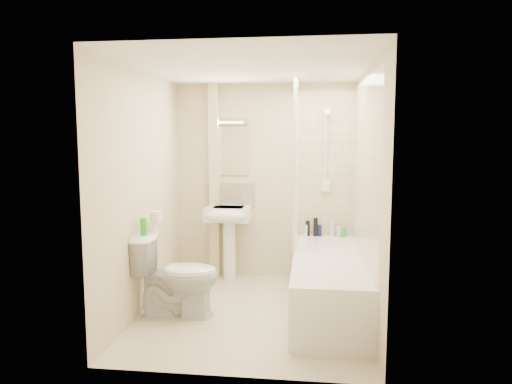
# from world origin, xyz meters

# --- Properties ---
(floor) EXTENTS (2.50, 2.50, 0.00)m
(floor) POSITION_xyz_m (0.00, 0.00, 0.00)
(floor) COLOR beige
(floor) RESTS_ON ground
(wall_back) EXTENTS (2.20, 0.02, 2.40)m
(wall_back) POSITION_xyz_m (0.00, 1.25, 1.20)
(wall_back) COLOR beige
(wall_back) RESTS_ON ground
(wall_left) EXTENTS (0.02, 2.50, 2.40)m
(wall_left) POSITION_xyz_m (-1.10, 0.00, 1.20)
(wall_left) COLOR beige
(wall_left) RESTS_ON ground
(wall_right) EXTENTS (0.02, 2.50, 2.40)m
(wall_right) POSITION_xyz_m (1.10, 0.00, 1.20)
(wall_right) COLOR beige
(wall_right) RESTS_ON ground
(ceiling) EXTENTS (2.20, 2.50, 0.02)m
(ceiling) POSITION_xyz_m (0.00, 0.00, 2.40)
(ceiling) COLOR white
(ceiling) RESTS_ON wall_back
(tile_back) EXTENTS (0.70, 0.01, 1.75)m
(tile_back) POSITION_xyz_m (0.75, 1.24, 1.42)
(tile_back) COLOR beige
(tile_back) RESTS_ON wall_back
(tile_right) EXTENTS (0.01, 2.10, 1.75)m
(tile_right) POSITION_xyz_m (1.09, 0.20, 1.42)
(tile_right) COLOR beige
(tile_right) RESTS_ON wall_right
(pipe_boxing) EXTENTS (0.12, 0.12, 2.40)m
(pipe_boxing) POSITION_xyz_m (-0.62, 1.19, 1.20)
(pipe_boxing) COLOR beige
(pipe_boxing) RESTS_ON ground
(splashback) EXTENTS (0.60, 0.02, 0.30)m
(splashback) POSITION_xyz_m (-0.42, 1.24, 1.03)
(splashback) COLOR beige
(splashback) RESTS_ON wall_back
(mirror) EXTENTS (0.46, 0.01, 0.60)m
(mirror) POSITION_xyz_m (-0.42, 1.24, 1.58)
(mirror) COLOR white
(mirror) RESTS_ON wall_back
(strip_light) EXTENTS (0.42, 0.07, 0.07)m
(strip_light) POSITION_xyz_m (-0.42, 1.22, 1.95)
(strip_light) COLOR silver
(strip_light) RESTS_ON wall_back
(bathtub) EXTENTS (0.70, 2.10, 0.55)m
(bathtub) POSITION_xyz_m (0.75, 0.20, 0.29)
(bathtub) COLOR white
(bathtub) RESTS_ON ground
(shower_screen) EXTENTS (0.04, 0.92, 1.80)m
(shower_screen) POSITION_xyz_m (0.40, 0.80, 1.45)
(shower_screen) COLOR white
(shower_screen) RESTS_ON bathtub
(shower_fixture) EXTENTS (0.10, 0.16, 0.99)m
(shower_fixture) POSITION_xyz_m (0.75, 1.19, 1.55)
(shower_fixture) COLOR white
(shower_fixture) RESTS_ON wall_back
(pedestal_sink) EXTENTS (0.54, 0.49, 1.03)m
(pedestal_sink) POSITION_xyz_m (-0.42, 1.01, 0.73)
(pedestal_sink) COLOR white
(pedestal_sink) RESTS_ON ground
(bottle_black_a) EXTENTS (0.05, 0.05, 0.19)m
(bottle_black_a) POSITION_xyz_m (0.54, 1.16, 0.64)
(bottle_black_a) COLOR black
(bottle_black_a) RESTS_ON bathtub
(bottle_white_a) EXTENTS (0.05, 0.05, 0.14)m
(bottle_white_a) POSITION_xyz_m (0.53, 1.16, 0.62)
(bottle_white_a) COLOR white
(bottle_white_a) RESTS_ON bathtub
(bottle_black_b) EXTENTS (0.05, 0.05, 0.22)m
(bottle_black_b) POSITION_xyz_m (0.63, 1.16, 0.66)
(bottle_black_b) COLOR black
(bottle_black_b) RESTS_ON bathtub
(bottle_blue) EXTENTS (0.05, 0.05, 0.14)m
(bottle_blue) POSITION_xyz_m (0.69, 1.16, 0.62)
(bottle_blue) COLOR #121351
(bottle_blue) RESTS_ON bathtub
(bottle_cream) EXTENTS (0.05, 0.05, 0.19)m
(bottle_cream) POSITION_xyz_m (0.84, 1.16, 0.64)
(bottle_cream) COLOR beige
(bottle_cream) RESTS_ON bathtub
(bottle_white_b) EXTENTS (0.06, 0.06, 0.13)m
(bottle_white_b) POSITION_xyz_m (0.92, 1.16, 0.62)
(bottle_white_b) COLOR silver
(bottle_white_b) RESTS_ON bathtub
(bottle_green) EXTENTS (0.07, 0.07, 0.10)m
(bottle_green) POSITION_xyz_m (0.97, 1.16, 0.60)
(bottle_green) COLOR green
(bottle_green) RESTS_ON bathtub
(toilet) EXTENTS (0.63, 0.90, 0.82)m
(toilet) POSITION_xyz_m (-0.72, -0.15, 0.41)
(toilet) COLOR white
(toilet) RESTS_ON ground
(toilet_roll_lower) EXTENTS (0.10, 0.10, 0.09)m
(toilet_roll_lower) POSITION_xyz_m (-0.99, -0.07, 0.87)
(toilet_roll_lower) COLOR white
(toilet_roll_lower) RESTS_ON toilet
(toilet_roll_upper) EXTENTS (0.12, 0.12, 0.11)m
(toilet_roll_upper) POSITION_xyz_m (-0.94, -0.08, 0.97)
(toilet_roll_upper) COLOR white
(toilet_roll_upper) RESTS_ON toilet_roll_lower
(green_bottle) EXTENTS (0.06, 0.06, 0.16)m
(green_bottle) POSITION_xyz_m (-1.01, -0.26, 0.90)
(green_bottle) COLOR green
(green_bottle) RESTS_ON toilet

